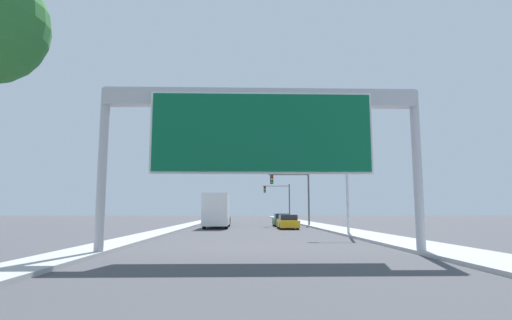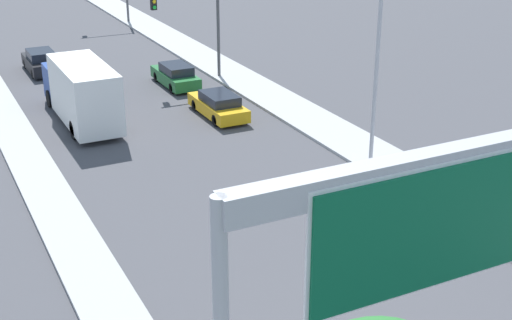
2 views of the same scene
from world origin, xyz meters
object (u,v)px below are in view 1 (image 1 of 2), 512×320
(traffic_light_near_intersection, at_px, (296,189))
(truck_box_primary, at_px, (217,211))
(car_near_left, at_px, (281,220))
(sign_gantry, at_px, (262,124))
(street_lamp_right, at_px, (342,159))
(car_mid_left, at_px, (223,219))
(car_far_center, at_px, (288,222))
(traffic_light_mid_block, at_px, (281,196))

(traffic_light_near_intersection, bearing_deg, truck_box_primary, -151.38)
(car_near_left, distance_m, traffic_light_near_intersection, 3.99)
(sign_gantry, bearing_deg, truck_box_primary, 97.85)
(sign_gantry, height_order, street_lamp_right, street_lamp_right)
(sign_gantry, bearing_deg, traffic_light_near_intersection, 80.14)
(sign_gantry, height_order, truck_box_primary, sign_gantry)
(car_mid_left, bearing_deg, car_near_left, -45.65)
(car_near_left, bearing_deg, sign_gantry, -96.73)
(car_far_center, bearing_deg, truck_box_primary, 160.57)
(car_far_center, bearing_deg, street_lamp_right, -72.81)
(car_mid_left, height_order, car_near_left, car_mid_left)
(car_near_left, bearing_deg, traffic_light_mid_block, 84.97)
(traffic_light_near_intersection, bearing_deg, traffic_light_mid_block, 89.82)
(traffic_light_near_intersection, bearing_deg, car_far_center, -103.52)
(sign_gantry, xyz_separation_m, traffic_light_mid_block, (5.30, 50.16, -1.12))
(street_lamp_right, bearing_deg, sign_gantry, -116.64)
(car_near_left, height_order, truck_box_primary, truck_box_primary)
(car_mid_left, relative_size, street_lamp_right, 0.48)
(car_near_left, xyz_separation_m, truck_box_primary, (-7.00, -4.25, 1.06))
(car_mid_left, relative_size, car_near_left, 0.99)
(sign_gantry, xyz_separation_m, car_mid_left, (-3.50, 36.80, -4.56))
(truck_box_primary, height_order, traffic_light_mid_block, traffic_light_mid_block)
(sign_gantry, relative_size, car_far_center, 2.82)
(sign_gantry, bearing_deg, traffic_light_mid_block, 83.96)
(sign_gantry, distance_m, car_mid_left, 37.25)
(car_far_center, relative_size, car_near_left, 1.02)
(car_far_center, height_order, truck_box_primary, truck_box_primary)
(traffic_light_mid_block, distance_m, street_lamp_right, 37.15)
(sign_gantry, xyz_separation_m, traffic_light_near_intersection, (5.24, 30.16, -1.05))
(traffic_light_near_intersection, height_order, street_lamp_right, street_lamp_right)
(car_mid_left, distance_m, traffic_light_mid_block, 16.36)
(sign_gantry, distance_m, car_far_center, 23.64)
(truck_box_primary, distance_m, traffic_light_mid_block, 26.40)
(car_near_left, bearing_deg, car_far_center, -90.00)
(car_mid_left, bearing_deg, traffic_light_mid_block, 56.61)
(sign_gantry, bearing_deg, car_near_left, 83.27)
(car_near_left, xyz_separation_m, traffic_light_near_intersection, (1.74, 0.52, 3.56))
(car_mid_left, height_order, car_far_center, car_mid_left)
(sign_gantry, distance_m, car_near_left, 30.20)
(car_far_center, height_order, street_lamp_right, street_lamp_right)
(car_far_center, bearing_deg, car_mid_left, 116.76)
(car_mid_left, xyz_separation_m, car_far_center, (7.00, -13.88, -0.07))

